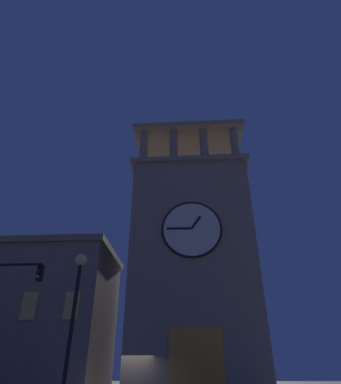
% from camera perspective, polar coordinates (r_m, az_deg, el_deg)
% --- Properties ---
extents(clocktower, '(9.41, 7.66, 22.91)m').
position_cam_1_polar(clocktower, '(25.75, 3.90, -13.04)').
color(clocktower, gray).
rests_on(clocktower, ground_plane).
extents(street_lamp, '(0.44, 0.44, 5.50)m').
position_cam_1_polar(street_lamp, '(12.64, -16.38, -17.76)').
color(street_lamp, black).
rests_on(street_lamp, ground_plane).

